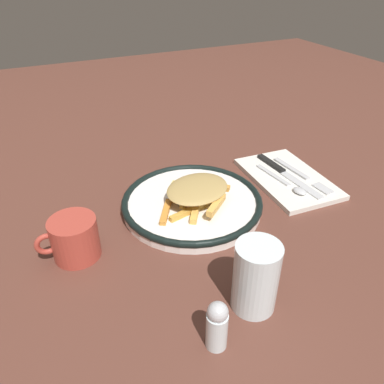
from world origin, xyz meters
The scene contains 10 objects.
ground_plane centered at (0.00, 0.00, 0.00)m, with size 2.60×2.60×0.00m, color brown.
plate centered at (0.00, 0.00, 0.01)m, with size 0.28×0.28×0.03m.
fries_heap centered at (-0.01, 0.01, 0.04)m, with size 0.18×0.16×0.04m.
napkin centered at (-0.24, -0.01, 0.01)m, with size 0.15×0.24×0.01m, color silver.
fork centered at (-0.27, 0.00, 0.01)m, with size 0.03×0.18×0.00m.
knife centered at (-0.24, -0.03, 0.01)m, with size 0.03×0.21×0.01m.
spoon centered at (-0.22, 0.03, 0.01)m, with size 0.03×0.15×0.01m.
water_glass centered at (0.02, 0.26, 0.06)m, with size 0.07×0.07×0.11m, color silver.
coffee_mug centered at (0.24, 0.04, 0.04)m, with size 0.10×0.08×0.07m.
salt_shaker centered at (0.10, 0.30, 0.04)m, with size 0.03×0.03×0.08m.
Camera 1 is at (0.27, 0.56, 0.44)m, focal length 35.15 mm.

